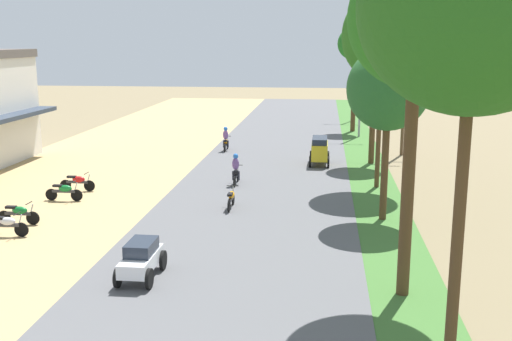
{
  "coord_description": "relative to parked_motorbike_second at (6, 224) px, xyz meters",
  "views": [
    {
      "loc": [
        3.06,
        -7.97,
        7.49
      ],
      "look_at": [
        0.14,
        18.23,
        1.85
      ],
      "focal_mm": 43.03,
      "sensor_mm": 36.0,
      "label": 1
    }
  ],
  "objects": [
    {
      "name": "car_sedan_white",
      "position": [
        6.41,
        -3.57,
        0.19
      ],
      "size": [
        1.1,
        2.26,
        1.19
      ],
      "color": "silver",
      "rests_on": "road_strip"
    },
    {
      "name": "median_tree_nearest",
      "position": [
        14.76,
        -9.31,
        7.52
      ],
      "size": [
        4.35,
        4.35,
        10.08
      ],
      "color": "#4C351E",
      "rests_on": "median_strip"
    },
    {
      "name": "median_tree_third",
      "position": [
        14.6,
        3.95,
        4.96
      ],
      "size": [
        3.36,
        3.36,
        7.2
      ],
      "color": "#4C351E",
      "rests_on": "median_strip"
    },
    {
      "name": "parked_motorbike_fourth",
      "position": [
        0.01,
        5.34,
        0.0
      ],
      "size": [
        1.8,
        0.54,
        0.94
      ],
      "color": "black",
      "rests_on": "dirt_shoulder"
    },
    {
      "name": "median_tree_second",
      "position": [
        14.49,
        -3.89,
        7.42
      ],
      "size": [
        3.77,
        3.77,
        9.92
      ],
      "color": "#4C351E",
      "rests_on": "median_strip"
    },
    {
      "name": "median_tree_sixth",
      "position": [
        14.42,
        29.48,
        6.46
      ],
      "size": [
        2.86,
        2.86,
        8.46
      ],
      "color": "#4C351E",
      "rests_on": "median_strip"
    },
    {
      "name": "motorbike_ahead_fourth",
      "position": [
        7.56,
        9.44,
        0.3
      ],
      "size": [
        0.54,
        1.8,
        1.66
      ],
      "color": "black",
      "rests_on": "road_strip"
    },
    {
      "name": "streetlamp_near",
      "position": [
        14.79,
        26.58,
        4.3
      ],
      "size": [
        3.16,
        0.2,
        8.39
      ],
      "color": "gray",
      "rests_on": "median_strip"
    },
    {
      "name": "parked_motorbike_fifth",
      "position": [
        -0.11,
        7.24,
        0.0
      ],
      "size": [
        1.8,
        0.54,
        0.94
      ],
      "color": "black",
      "rests_on": "dirt_shoulder"
    },
    {
      "name": "parked_motorbike_second",
      "position": [
        0.0,
        0.0,
        0.0
      ],
      "size": [
        1.8,
        0.54,
        0.94
      ],
      "color": "black",
      "rests_on": "dirt_shoulder"
    },
    {
      "name": "motorbike_ahead_fifth",
      "position": [
        5.47,
        19.16,
        0.3
      ],
      "size": [
        0.54,
        1.8,
        1.66
      ],
      "color": "black",
      "rests_on": "road_strip"
    },
    {
      "name": "parked_motorbike_third",
      "position": [
        -0.28,
        1.53,
        0.0
      ],
      "size": [
        1.8,
        0.54,
        0.94
      ],
      "color": "black",
      "rests_on": "dirt_shoulder"
    },
    {
      "name": "median_tree_fourth",
      "position": [
        14.82,
        9.77,
        7.08
      ],
      "size": [
        4.02,
        4.02,
        9.86
      ],
      "color": "#4C351E",
      "rests_on": "median_strip"
    },
    {
      "name": "car_van_yellow",
      "position": [
        11.83,
        15.14,
        0.47
      ],
      "size": [
        1.19,
        2.41,
        1.67
      ],
      "color": "gold",
      "rests_on": "road_strip"
    },
    {
      "name": "utility_pole_far",
      "position": [
        17.18,
        19.21,
        3.83
      ],
      "size": [
        1.8,
        0.2,
        8.38
      ],
      "color": "brown",
      "rests_on": "ground"
    },
    {
      "name": "streetlamp_mid",
      "position": [
        14.79,
        36.4,
        3.61
      ],
      "size": [
        3.16,
        0.2,
        7.04
      ],
      "color": "gray",
      "rests_on": "median_strip"
    },
    {
      "name": "median_tree_fifth",
      "position": [
        14.98,
        16.02,
        6.21
      ],
      "size": [
        3.06,
        3.06,
        8.47
      ],
      "color": "#4C351E",
      "rests_on": "median_strip"
    },
    {
      "name": "utility_pole_near",
      "position": [
        17.75,
        20.74,
        4.06
      ],
      "size": [
        1.8,
        0.2,
        8.85
      ],
      "color": "brown",
      "rests_on": "ground"
    },
    {
      "name": "motorbike_ahead_third",
      "position": [
        8.0,
        4.85,
        0.02
      ],
      "size": [
        0.54,
        1.8,
        0.94
      ],
      "color": "black",
      "rests_on": "road_strip"
    }
  ]
}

